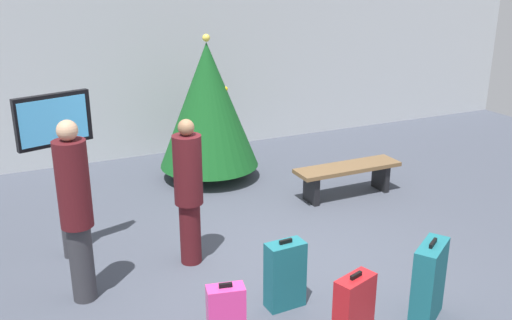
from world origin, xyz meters
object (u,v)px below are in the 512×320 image
at_px(holiday_tree, 208,105).
at_px(flight_info_kiosk, 57,147).
at_px(suitcase_0, 429,282).
at_px(suitcase_2, 354,310).
at_px(traveller_0, 76,208).
at_px(traveller_1, 189,189).
at_px(waiting_bench, 348,173).
at_px(suitcase_3, 285,275).
at_px(suitcase_1, 226,315).

relative_size(holiday_tree, flight_info_kiosk, 1.17).
bearing_deg(suitcase_0, suitcase_2, -179.86).
xyz_separation_m(traveller_0, traveller_1, (1.26, 0.28, -0.11)).
height_order(waiting_bench, traveller_1, traveller_1).
bearing_deg(suitcase_0, traveller_0, 149.25).
height_order(flight_info_kiosk, suitcase_3, flight_info_kiosk).
height_order(flight_info_kiosk, waiting_bench, flight_info_kiosk).
distance_m(flight_info_kiosk, traveller_1, 1.54).
xyz_separation_m(waiting_bench, suitcase_3, (-2.22, -2.22, -0.01)).
height_order(suitcase_1, suitcase_3, suitcase_3).
xyz_separation_m(waiting_bench, traveller_0, (-4.04, -1.22, 0.66)).
distance_m(waiting_bench, suitcase_1, 3.90).
distance_m(traveller_0, suitcase_3, 2.18).
xyz_separation_m(suitcase_1, suitcase_2, (1.06, -0.48, 0.05)).
relative_size(holiday_tree, waiting_bench, 1.41).
distance_m(holiday_tree, suitcase_2, 4.71).
distance_m(flight_info_kiosk, suitcase_3, 2.90).
bearing_deg(waiting_bench, suitcase_3, -135.02).
xyz_separation_m(holiday_tree, suitcase_2, (-0.33, -4.61, -0.88)).
bearing_deg(suitcase_2, holiday_tree, 85.94).
height_order(suitcase_0, suitcase_2, suitcase_0).
bearing_deg(flight_info_kiosk, suitcase_2, -52.22).
distance_m(waiting_bench, traveller_1, 2.99).
bearing_deg(traveller_1, traveller_0, -167.49).
xyz_separation_m(holiday_tree, waiting_bench, (1.60, -1.62, -0.85)).
distance_m(suitcase_0, suitcase_1, 1.98).
xyz_separation_m(waiting_bench, suitcase_1, (-2.98, -2.52, -0.08)).
height_order(holiday_tree, flight_info_kiosk, holiday_tree).
distance_m(traveller_1, suitcase_2, 2.30).
relative_size(traveller_1, suitcase_1, 2.81).
bearing_deg(traveller_1, suitcase_0, -49.98).
bearing_deg(traveller_1, suitcase_2, -67.20).
xyz_separation_m(suitcase_0, suitcase_3, (-1.15, 0.78, -0.05)).
height_order(holiday_tree, suitcase_2, holiday_tree).
relative_size(holiday_tree, suitcase_2, 3.29).
bearing_deg(suitcase_3, traveller_0, 151.44).
bearing_deg(suitcase_3, suitcase_2, -69.30).
relative_size(waiting_bench, suitcase_2, 2.34).
distance_m(flight_info_kiosk, suitcase_2, 3.65).
bearing_deg(waiting_bench, suitcase_2, -122.69).
relative_size(flight_info_kiosk, suitcase_1, 3.22).
xyz_separation_m(waiting_bench, suitcase_0, (-1.06, -2.99, 0.04)).
bearing_deg(holiday_tree, suitcase_2, -94.06).
xyz_separation_m(flight_info_kiosk, suitcase_0, (3.01, -2.77, -0.97)).
distance_m(holiday_tree, flight_info_kiosk, 3.09).
xyz_separation_m(traveller_0, suitcase_3, (1.82, -0.99, -0.67)).
distance_m(flight_info_kiosk, suitcase_1, 2.76).
relative_size(traveller_1, suitcase_0, 2.05).
bearing_deg(suitcase_0, waiting_bench, 70.43).
bearing_deg(suitcase_0, suitcase_3, 146.00).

